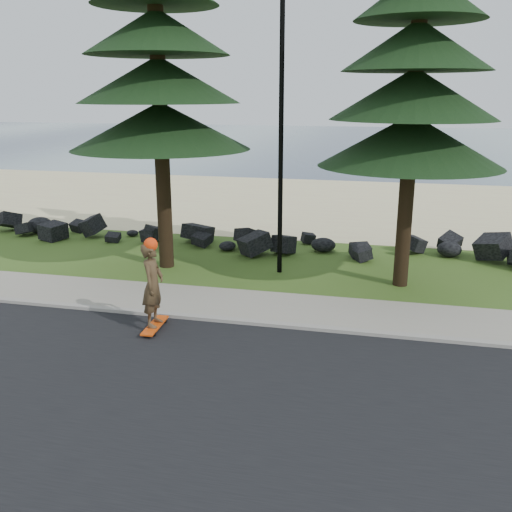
# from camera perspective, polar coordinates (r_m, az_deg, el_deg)

# --- Properties ---
(ground) EXTENTS (160.00, 160.00, 0.00)m
(ground) POSITION_cam_1_polar(r_m,az_deg,el_deg) (14.11, -0.08, -5.44)
(ground) COLOR #3C5D1D
(ground) RESTS_ON ground
(road) EXTENTS (160.00, 7.00, 0.02)m
(road) POSITION_cam_1_polar(r_m,az_deg,el_deg) (10.20, -5.99, -14.42)
(road) COLOR black
(road) RESTS_ON ground
(kerb) EXTENTS (160.00, 0.20, 0.10)m
(kerb) POSITION_cam_1_polar(r_m,az_deg,el_deg) (13.28, -0.96, -6.63)
(kerb) COLOR #9E988E
(kerb) RESTS_ON ground
(sidewalk) EXTENTS (160.00, 2.00, 0.08)m
(sidewalk) POSITION_cam_1_polar(r_m,az_deg,el_deg) (14.27, 0.10, -5.01)
(sidewalk) COLOR gray
(sidewalk) RESTS_ON ground
(beach_sand) EXTENTS (160.00, 15.00, 0.01)m
(beach_sand) POSITION_cam_1_polar(r_m,az_deg,el_deg) (27.93, 6.69, 5.29)
(beach_sand) COLOR beige
(beach_sand) RESTS_ON ground
(ocean) EXTENTS (160.00, 58.00, 0.01)m
(ocean) POSITION_cam_1_polar(r_m,az_deg,el_deg) (64.06, 10.49, 11.17)
(ocean) COLOR #30435D
(ocean) RESTS_ON ground
(seawall_boulders) EXTENTS (60.00, 2.40, 1.10)m
(seawall_boulders) POSITION_cam_1_polar(r_m,az_deg,el_deg) (19.33, 3.68, 0.51)
(seawall_boulders) COLOR black
(seawall_boulders) RESTS_ON ground
(lamp_post) EXTENTS (0.25, 0.14, 8.14)m
(lamp_post) POSITION_cam_1_polar(r_m,az_deg,el_deg) (16.29, 2.52, 12.40)
(lamp_post) COLOR black
(lamp_post) RESTS_ON ground
(skateboarder) EXTENTS (0.49, 1.16, 2.13)m
(skateboarder) POSITION_cam_1_polar(r_m,az_deg,el_deg) (12.81, -10.28, -2.87)
(skateboarder) COLOR #E4480D
(skateboarder) RESTS_ON ground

